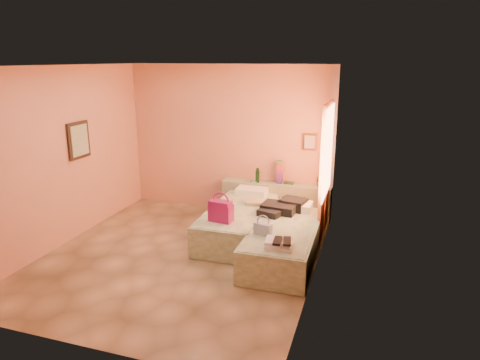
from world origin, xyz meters
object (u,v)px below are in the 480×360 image
(blue_handbag, at_px, (263,229))
(towel_stack, at_px, (279,244))
(green_book, at_px, (289,183))
(water_bottle, at_px, (257,176))
(bed_left, at_px, (238,223))
(headboard_ledge, at_px, (276,200))
(magenta_handbag, at_px, (221,211))
(bed_right, at_px, (284,243))
(flower_vase, at_px, (321,180))

(blue_handbag, height_order, towel_stack, blue_handbag)
(green_book, bearing_deg, water_bottle, -162.97)
(bed_left, bearing_deg, headboard_ledge, 70.92)
(magenta_handbag, bearing_deg, bed_right, 10.25)
(bed_left, distance_m, towel_stack, 1.63)
(water_bottle, bearing_deg, blue_handbag, -72.36)
(bed_right, distance_m, flower_vase, 1.86)
(headboard_ledge, relative_size, bed_right, 1.02)
(bed_right, relative_size, water_bottle, 7.42)
(magenta_handbag, distance_m, towel_stack, 1.25)
(water_bottle, distance_m, flower_vase, 1.18)
(headboard_ledge, bearing_deg, bed_left, -108.21)
(towel_stack, bearing_deg, water_bottle, 112.05)
(blue_handbag, bearing_deg, water_bottle, 121.69)
(bed_left, xyz_separation_m, green_book, (0.61, 1.20, 0.41))
(water_bottle, height_order, green_book, water_bottle)
(bed_right, bearing_deg, blue_handbag, -125.27)
(flower_vase, bearing_deg, blue_handbag, -104.29)
(flower_vase, distance_m, blue_handbag, 2.19)
(water_bottle, bearing_deg, flower_vase, 6.03)
(flower_vase, distance_m, towel_stack, 2.49)
(towel_stack, bearing_deg, headboard_ledge, 104.08)
(green_book, xyz_separation_m, flower_vase, (0.59, 0.01, 0.11))
(water_bottle, relative_size, towel_stack, 0.77)
(water_bottle, bearing_deg, headboard_ledge, 10.00)
(bed_right, relative_size, flower_vase, 7.97)
(magenta_handbag, bearing_deg, headboard_ledge, 82.91)
(magenta_handbag, height_order, towel_stack, magenta_handbag)
(magenta_handbag, bearing_deg, bed_left, 90.20)
(headboard_ledge, xyz_separation_m, flower_vase, (0.82, 0.06, 0.45))
(headboard_ledge, distance_m, magenta_handbag, 1.84)
(headboard_ledge, height_order, flower_vase, flower_vase)
(flower_vase, bearing_deg, bed_right, -99.61)
(bed_left, bearing_deg, bed_right, -32.78)
(bed_right, bearing_deg, green_book, 98.44)
(headboard_ledge, xyz_separation_m, water_bottle, (-0.35, -0.06, 0.46))
(bed_left, bearing_deg, green_book, 62.02)
(flower_vase, relative_size, towel_stack, 0.72)
(flower_vase, bearing_deg, towel_stack, -95.10)
(magenta_handbag, distance_m, blue_handbag, 0.80)
(towel_stack, bearing_deg, flower_vase, 84.90)
(bed_left, bearing_deg, towel_stack, -53.17)
(bed_right, height_order, towel_stack, towel_stack)
(headboard_ledge, relative_size, towel_stack, 5.86)
(flower_vase, xyz_separation_m, blue_handbag, (-0.54, -2.11, -0.19))
(bed_right, relative_size, towel_stack, 5.71)
(magenta_handbag, xyz_separation_m, towel_stack, (1.06, -0.66, -0.11))
(bed_right, height_order, blue_handbag, blue_handbag)
(green_book, relative_size, towel_stack, 0.51)
(headboard_ledge, xyz_separation_m, bed_left, (-0.38, -1.14, -0.08))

